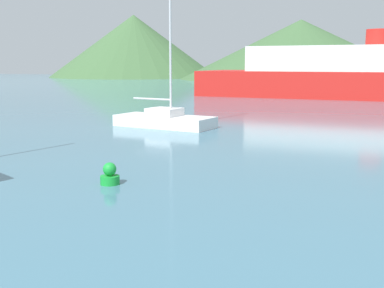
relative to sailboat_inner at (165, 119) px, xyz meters
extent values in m
cube|color=white|center=(0.00, 0.00, -0.15)|extent=(5.77, 2.81, 0.61)
cube|color=white|center=(0.00, 0.00, 0.37)|extent=(1.83, 1.70, 0.43)
cylinder|color=#BCBCC1|center=(0.41, -0.05, 4.86)|extent=(0.12, 0.12, 9.41)
cylinder|color=#BCBCC1|center=(-0.83, 0.10, 1.06)|extent=(2.49, 0.40, 0.10)
cube|color=red|center=(9.64, 28.10, 0.87)|extent=(35.48, 9.57, 2.64)
cube|color=silver|center=(9.64, 28.10, 3.44)|extent=(24.84, 8.10, 2.51)
cylinder|color=red|center=(9.64, 28.10, 5.49)|extent=(2.35, 2.35, 1.60)
cylinder|color=green|center=(4.18, -12.06, -0.33)|extent=(0.56, 0.56, 0.25)
sphere|color=green|center=(4.18, -12.06, -0.01)|extent=(0.39, 0.39, 0.39)
cone|color=#3D6038|center=(-49.75, 83.54, 7.17)|extent=(41.85, 41.85, 15.24)
cone|color=#3D6038|center=(-8.17, 82.81, 5.87)|extent=(52.08, 52.08, 12.66)
camera|label=1|loc=(11.73, -23.67, 3.04)|focal=45.00mm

